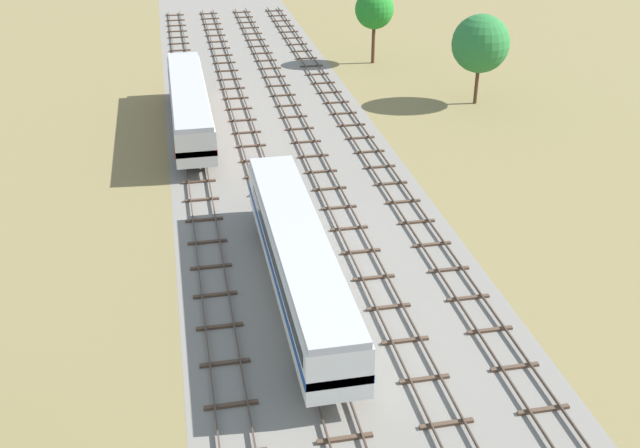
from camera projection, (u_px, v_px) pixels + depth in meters
name	position (u px, v px, depth m)	size (l,w,h in m)	color
ground_plane	(313.00, 229.00, 48.16)	(480.00, 480.00, 0.00)	olive
ballast_bed	(313.00, 229.00, 48.15)	(17.34, 176.00, 0.01)	gray
track_far_left	(206.00, 230.00, 47.79)	(2.40, 126.00, 0.29)	#47382D
track_left	(276.00, 223.00, 48.57)	(2.40, 126.00, 0.29)	#47382D
track_centre_left	(344.00, 217.00, 49.35)	(2.40, 126.00, 0.29)	#47382D
track_centre	(410.00, 211.00, 50.12)	(2.40, 126.00, 0.29)	#47382D
diesel_railcar_left_mid	(299.00, 256.00, 40.03)	(2.96, 20.50, 3.80)	white
diesel_railcar_far_left_midfar	(189.00, 103.00, 61.77)	(2.96, 20.50, 3.80)	beige
lineside_tree_1	(481.00, 44.00, 67.12)	(5.12, 5.12, 8.04)	#4C331E
lineside_tree_3	(374.00, 10.00, 78.74)	(4.04, 4.04, 7.66)	#4C331E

